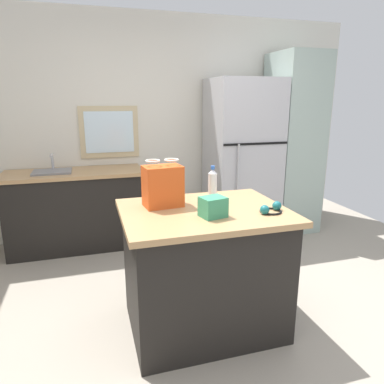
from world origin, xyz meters
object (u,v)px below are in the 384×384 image
kitchen_island (204,269)px  shopping_bag (163,186)px  refrigerator (242,159)px  tall_cabinet (292,144)px  small_box (213,207)px  bottle (212,186)px  ear_defenders (271,209)px

kitchen_island → shopping_bag: bearing=147.2°
kitchen_island → refrigerator: refrigerator is taller
tall_cabinet → small_box: size_ratio=13.97×
refrigerator → tall_cabinet: tall_cabinet is taller
shopping_bag → small_box: shopping_bag is taller
bottle → ear_defenders: size_ratio=1.37×
refrigerator → ear_defenders: refrigerator is taller
tall_cabinet → small_box: bearing=-132.9°
refrigerator → shopping_bag: size_ratio=5.60×
kitchen_island → ear_defenders: 0.66m
kitchen_island → ear_defenders: (0.41, -0.19, 0.48)m
kitchen_island → shopping_bag: shopping_bag is taller
ear_defenders → kitchen_island: bearing=155.9°
kitchen_island → bottle: size_ratio=4.20×
refrigerator → tall_cabinet: size_ratio=0.86×
shopping_bag → kitchen_island: bearing=-32.8°
shopping_bag → bottle: shopping_bag is taller
bottle → tall_cabinet: bearing=43.5°
kitchen_island → shopping_bag: (-0.26, 0.17, 0.60)m
refrigerator → bottle: bearing=-121.2°
small_box → bottle: 0.35m
tall_cabinet → shopping_bag: (-2.01, -1.56, -0.04)m
refrigerator → ear_defenders: bearing=-108.7°
kitchen_island → ear_defenders: size_ratio=5.76×
kitchen_island → refrigerator: 2.08m
shopping_bag → ear_defenders: shopping_bag is taller
shopping_bag → ear_defenders: bearing=-27.6°
shopping_bag → ear_defenders: size_ratio=1.70×
refrigerator → small_box: size_ratio=12.00×
tall_cabinet → shopping_bag: tall_cabinet is taller
kitchen_island → shopping_bag: 0.68m
kitchen_island → bottle: bottle is taller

